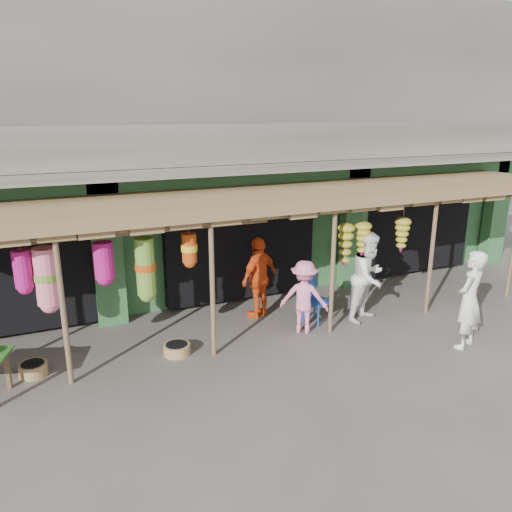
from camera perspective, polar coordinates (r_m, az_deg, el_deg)
name	(u,v)px	position (r m, az deg, el deg)	size (l,w,h in m)	color
ground	(282,336)	(10.14, 2.96, -9.13)	(80.00, 80.00, 0.00)	#514C47
building	(202,148)	(13.71, -6.14, 12.14)	(16.40, 6.80, 7.00)	gray
awning	(257,204)	(9.96, 0.17, 6.01)	(14.00, 2.70, 2.79)	brown
blue_chair	(313,296)	(10.71, 6.58, -4.62)	(0.61, 0.62, 0.98)	#18449C
basket_mid	(177,349)	(9.52, -9.03, -10.47)	(0.50, 0.50, 0.19)	olive
basket_right	(33,369)	(9.52, -24.10, -11.73)	(0.47, 0.47, 0.21)	olive
person_front	(469,300)	(10.16, 23.18, -4.64)	(0.69, 0.46, 1.90)	white
person_right	(369,277)	(10.81, 12.76, -2.34)	(0.94, 0.73, 1.94)	white
person_vendor	(259,277)	(10.74, 0.37, -2.45)	(1.05, 0.44, 1.79)	#EC4D16
person_shopper	(304,297)	(10.08, 5.52, -4.69)	(0.98, 0.56, 1.51)	pink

